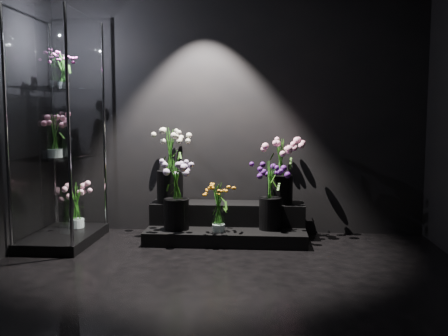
# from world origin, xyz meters

# --- Properties ---
(floor) EXTENTS (4.00, 4.00, 0.00)m
(floor) POSITION_xyz_m (0.00, 0.00, 0.00)
(floor) COLOR black
(floor) RESTS_ON ground
(wall_back) EXTENTS (4.00, 0.00, 4.00)m
(wall_back) POSITION_xyz_m (0.00, 2.00, 1.40)
(wall_back) COLOR black
(wall_back) RESTS_ON floor
(wall_front) EXTENTS (4.00, 0.00, 4.00)m
(wall_front) POSITION_xyz_m (0.00, -2.00, 1.40)
(wall_front) COLOR black
(wall_front) RESTS_ON floor
(display_riser) EXTENTS (1.60, 0.71, 0.36)m
(display_riser) POSITION_xyz_m (-0.07, 1.68, 0.15)
(display_riser) COLOR black
(display_riser) RESTS_ON floor
(display_case) EXTENTS (0.61, 1.01, 2.23)m
(display_case) POSITION_xyz_m (-1.68, 1.35, 1.11)
(display_case) COLOR black
(display_case) RESTS_ON floor
(bouquet_orange_bells) EXTENTS (0.28, 0.28, 0.47)m
(bouquet_orange_bells) POSITION_xyz_m (-0.13, 1.39, 0.38)
(bouquet_orange_bells) COLOR white
(bouquet_orange_bells) RESTS_ON display_riser
(bouquet_lilac) EXTENTS (0.43, 0.43, 0.71)m
(bouquet_lilac) POSITION_xyz_m (-0.56, 1.47, 0.52)
(bouquet_lilac) COLOR black
(bouquet_lilac) RESTS_ON display_riser
(bouquet_purple) EXTENTS (0.33, 0.33, 0.67)m
(bouquet_purple) POSITION_xyz_m (0.38, 1.54, 0.51)
(bouquet_purple) COLOR black
(bouquet_purple) RESTS_ON display_riser
(bouquet_cream_roses) EXTENTS (0.51, 0.51, 0.77)m
(bouquet_cream_roses) POSITION_xyz_m (-0.67, 1.74, 0.80)
(bouquet_cream_roses) COLOR black
(bouquet_cream_roses) RESTS_ON display_riser
(bouquet_pink_roses) EXTENTS (0.46, 0.46, 0.68)m
(bouquet_pink_roses) POSITION_xyz_m (0.48, 1.79, 0.74)
(bouquet_pink_roses) COLOR black
(bouquet_pink_roses) RESTS_ON display_riser
(bouquet_case_pink) EXTENTS (0.35, 0.35, 0.42)m
(bouquet_case_pink) POSITION_xyz_m (-1.66, 1.18, 1.09)
(bouquet_case_pink) COLOR white
(bouquet_case_pink) RESTS_ON display_case
(bouquet_case_magenta) EXTENTS (0.25, 0.25, 0.35)m
(bouquet_case_magenta) POSITION_xyz_m (-1.67, 1.46, 1.71)
(bouquet_case_magenta) COLOR white
(bouquet_case_magenta) RESTS_ON display_case
(bouquet_case_base_pink) EXTENTS (0.34, 0.34, 0.47)m
(bouquet_case_base_pink) POSITION_xyz_m (-1.63, 1.58, 0.35)
(bouquet_case_base_pink) COLOR white
(bouquet_case_base_pink) RESTS_ON display_case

